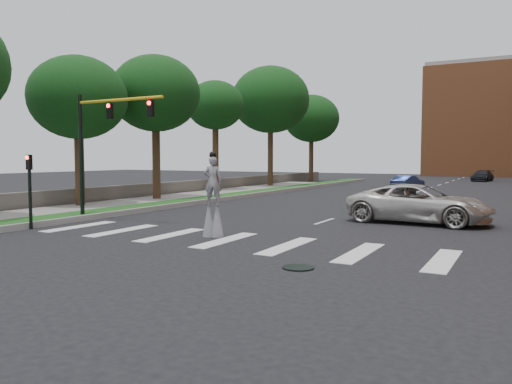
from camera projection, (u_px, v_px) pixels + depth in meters
ground_plane at (242, 248)px, 17.18m from camera, size 160.00×160.00×0.00m
grass_median at (243, 194)px, 40.18m from camera, size 2.00×60.00×0.25m
median_curb at (255, 195)px, 39.68m from camera, size 0.20×60.00×0.28m
sidewalk_left at (128, 203)px, 32.85m from camera, size 4.00×60.00×0.18m
stone_wall at (201, 186)px, 44.52m from camera, size 0.50×56.00×1.10m
manhole at (298, 267)px, 14.00m from camera, size 0.90×0.90×0.04m
building_backdrop at (511, 121)px, 82.04m from camera, size 26.00×14.00×18.00m
traffic_signal at (98, 136)px, 24.18m from camera, size 5.30×0.23×6.20m
secondary_signal at (30, 184)px, 21.51m from camera, size 0.25×0.21×3.23m
stilt_performer at (213, 201)px, 19.50m from camera, size 0.84×0.71×3.34m
suv_crossing at (419, 204)px, 23.59m from camera, size 6.74×3.41×1.83m
car_near at (398, 191)px, 35.51m from camera, size 2.16×4.22×1.38m
car_mid at (408, 183)px, 46.96m from camera, size 2.52×4.47×1.39m
car_far at (482, 176)px, 64.55m from camera, size 2.73×5.21×1.44m
tree_1 at (78, 98)px, 30.18m from camera, size 5.92×5.92×9.24m
tree_2 at (155, 94)px, 35.04m from camera, size 6.30×6.30×10.27m
tree_3 at (215, 106)px, 44.74m from camera, size 5.17×5.17×9.98m
tree_4 at (270, 100)px, 51.38m from camera, size 8.06×8.06×12.46m
tree_5 at (311, 119)px, 61.49m from camera, size 6.85×6.85×10.79m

